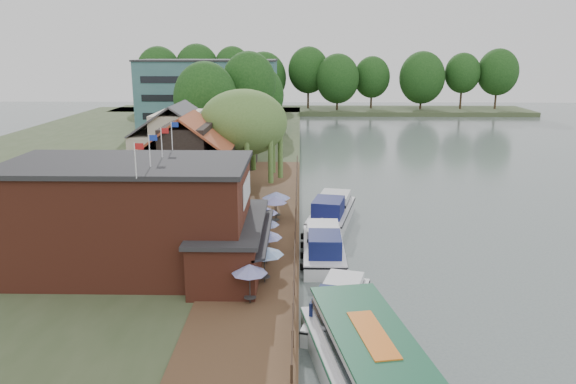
{
  "coord_description": "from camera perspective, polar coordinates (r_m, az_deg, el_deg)",
  "views": [
    {
      "loc": [
        -5.0,
        -35.48,
        15.15
      ],
      "look_at": [
        -6.0,
        12.0,
        3.0
      ],
      "focal_mm": 35.0,
      "sensor_mm": 36.0,
      "label": 1
    }
  ],
  "objects": [
    {
      "name": "tour_boat",
      "position": [
        25.56,
        8.97,
        -17.86
      ],
      "size": [
        6.68,
        15.13,
        3.19
      ],
      "primitive_type": null,
      "rotation": [
        0.0,
        0.0,
        0.18
      ],
      "color": "silver",
      "rests_on": "ground"
    },
    {
      "name": "cruiser_1",
      "position": [
        41.7,
        3.64,
        -5.15
      ],
      "size": [
        3.4,
        10.31,
        2.51
      ],
      "primitive_type": null,
      "rotation": [
        0.0,
        0.0,
        -0.01
      ],
      "color": "white",
      "rests_on": "ground"
    },
    {
      "name": "bank_tree_5",
      "position": [
        132.03,
        -3.72,
        10.86
      ],
      "size": [
        8.66,
        8.66,
        12.35
      ],
      "primitive_type": null,
      "color": "#143811",
      "rests_on": "land_bank"
    },
    {
      "name": "quay_rail",
      "position": [
        47.97,
        0.8,
        -2.18
      ],
      "size": [
        0.2,
        49.0,
        1.0
      ],
      "primitive_type": null,
      "color": "black",
      "rests_on": "land_bank"
    },
    {
      "name": "cottage_b",
      "position": [
        61.69,
        -11.02,
        4.85
      ],
      "size": [
        9.6,
        8.6,
        8.5
      ],
      "primitive_type": null,
      "color": "beige",
      "rests_on": "land_bank"
    },
    {
      "name": "bank_tree_4",
      "position": [
        122.84,
        -3.18,
        10.16
      ],
      "size": [
        6.62,
        6.62,
        10.46
      ],
      "primitive_type": null,
      "color": "#143811",
      "rests_on": "land_bank"
    },
    {
      "name": "bank_tree_3",
      "position": [
        114.59,
        -4.14,
        10.6
      ],
      "size": [
        7.26,
        7.26,
        13.46
      ],
      "primitive_type": null,
      "color": "#143811",
      "rests_on": "land_bank"
    },
    {
      "name": "umbrella_0",
      "position": [
        32.13,
        -3.9,
        -9.29
      ],
      "size": [
        2.05,
        2.05,
        2.38
      ],
      "primitive_type": null,
      "color": "navy",
      "rests_on": "quay_deck"
    },
    {
      "name": "umbrella_1",
      "position": [
        34.81,
        -2.4,
        -7.35
      ],
      "size": [
        2.42,
        2.42,
        2.38
      ],
      "primitive_type": null,
      "color": "#1C4F9B",
      "rests_on": "quay_deck"
    },
    {
      "name": "hotel_block",
      "position": [
        107.14,
        -8.05,
        9.93
      ],
      "size": [
        25.4,
        12.4,
        12.3
      ],
      "primitive_type": null,
      "color": "#38666B",
      "rests_on": "land_bank"
    },
    {
      "name": "ground",
      "position": [
        38.9,
        8.6,
        -8.74
      ],
      "size": [
        260.0,
        260.0,
        0.0
      ],
      "primitive_type": "plane",
      "color": "#536060",
      "rests_on": "ground"
    },
    {
      "name": "bank_tree_0",
      "position": [
        80.19,
        -8.35,
        8.56
      ],
      "size": [
        8.86,
        8.86,
        12.54
      ],
      "primitive_type": null,
      "color": "#143811",
      "rests_on": "land_bank"
    },
    {
      "name": "umbrella_6",
      "position": [
        47.52,
        -1.2,
        -1.36
      ],
      "size": [
        2.42,
        2.42,
        2.38
      ],
      "primitive_type": null,
      "color": "navy",
      "rests_on": "quay_deck"
    },
    {
      "name": "pub",
      "position": [
        37.15,
        -12.88,
        -2.44
      ],
      "size": [
        20.0,
        11.0,
        7.3
      ],
      "primitive_type": null,
      "color": "maroon",
      "rests_on": "land_bank"
    },
    {
      "name": "cottage_c",
      "position": [
        69.78,
        -6.25,
        6.11
      ],
      "size": [
        7.6,
        7.6,
        8.5
      ],
      "primitive_type": null,
      "color": "black",
      "rests_on": "land_bank"
    },
    {
      "name": "bank_tree_1",
      "position": [
        84.3,
        -3.97,
        9.41
      ],
      "size": [
        8.04,
        8.04,
        13.88
      ],
      "primitive_type": null,
      "color": "#143811",
      "rests_on": "land_bank"
    },
    {
      "name": "cottage_a",
      "position": [
        51.44,
        -10.04,
        3.03
      ],
      "size": [
        8.6,
        7.6,
        8.5
      ],
      "primitive_type": null,
      "color": "black",
      "rests_on": "land_bank"
    },
    {
      "name": "cruiser_0",
      "position": [
        32.98,
        5.14,
        -10.94
      ],
      "size": [
        5.19,
        9.59,
        2.19
      ],
      "primitive_type": null,
      "rotation": [
        0.0,
        0.0,
        -0.26
      ],
      "color": "white",
      "rests_on": "ground"
    },
    {
      "name": "willow",
      "position": [
        55.48,
        -4.52,
        5.04
      ],
      "size": [
        8.6,
        8.6,
        10.43
      ],
      "primitive_type": null,
      "color": "#476B2D",
      "rests_on": "land_bank"
    },
    {
      "name": "umbrella_4",
      "position": [
        43.26,
        -2.41,
        -2.96
      ],
      "size": [
        2.12,
        2.12,
        2.38
      ],
      "primitive_type": null,
      "color": "navy",
      "rests_on": "quay_deck"
    },
    {
      "name": "umbrella_3",
      "position": [
        40.44,
        -2.37,
        -4.21
      ],
      "size": [
        2.12,
        2.12,
        2.38
      ],
      "primitive_type": null,
      "color": "navy",
      "rests_on": "quay_deck"
    },
    {
      "name": "cruiser_2",
      "position": [
        50.39,
        4.47,
        -1.61
      ],
      "size": [
        5.67,
        11.33,
        2.67
      ],
      "primitive_type": null,
      "rotation": [
        0.0,
        0.0,
        -0.21
      ],
      "color": "silver",
      "rests_on": "ground"
    },
    {
      "name": "umbrella_5",
      "position": [
        46.07,
        -1.32,
        -1.86
      ],
      "size": [
        1.96,
        1.96,
        2.38
      ],
      "primitive_type": null,
      "color": "navy",
      "rests_on": "quay_deck"
    },
    {
      "name": "umbrella_2",
      "position": [
        37.79,
        -2.23,
        -5.56
      ],
      "size": [
        2.18,
        2.18,
        2.38
      ],
      "primitive_type": null,
      "color": "navy",
      "rests_on": "quay_deck"
    },
    {
      "name": "land_bank",
      "position": [
        76.21,
        -17.99,
        2.56
      ],
      "size": [
        50.0,
        140.0,
        1.0
      ],
      "primitive_type": "cube",
      "color": "#384728",
      "rests_on": "ground"
    },
    {
      "name": "quay_deck",
      "position": [
        47.71,
        -2.46,
        -2.85
      ],
      "size": [
        6.0,
        50.0,
        0.1
      ],
      "primitive_type": "cube",
      "color": "#47301E",
      "rests_on": "land_bank"
    },
    {
      "name": "bank_tree_2",
      "position": [
        95.78,
        -3.11,
        9.36
      ],
      "size": [
        8.85,
        8.85,
        11.71
      ],
      "primitive_type": null,
      "color": "#143811",
      "rests_on": "land_bank"
    }
  ]
}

